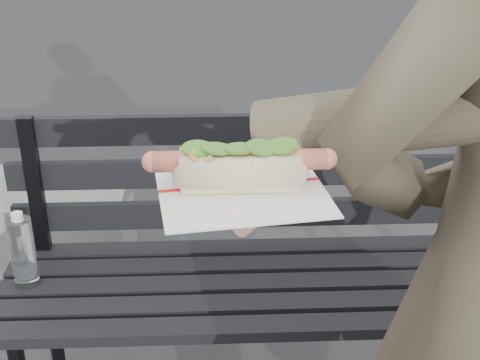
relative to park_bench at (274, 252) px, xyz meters
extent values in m
cylinder|color=black|center=(-0.65, 0.10, -0.30)|extent=(0.04, 0.04, 0.45)
cube|color=black|center=(0.02, -0.25, -0.06)|extent=(1.50, 0.07, 0.03)
cube|color=black|center=(0.02, -0.16, -0.06)|extent=(1.50, 0.07, 0.03)
cube|color=black|center=(0.02, -0.07, -0.06)|extent=(1.50, 0.07, 0.03)
cube|color=black|center=(0.02, 0.02, -0.06)|extent=(1.50, 0.07, 0.03)
cube|color=black|center=(0.02, 0.11, -0.06)|extent=(1.50, 0.07, 0.03)
cube|color=black|center=(-0.65, 0.12, 0.15)|extent=(0.04, 0.03, 0.42)
cube|color=black|center=(0.02, 0.14, 0.05)|extent=(1.50, 0.02, 0.08)
cube|color=black|center=(0.02, 0.14, 0.18)|extent=(1.50, 0.02, 0.08)
cube|color=black|center=(0.02, 0.14, 0.31)|extent=(1.50, 0.02, 0.08)
cylinder|color=white|center=(-0.66, -0.06, 0.05)|extent=(0.06, 0.06, 0.19)
cylinder|color=white|center=(-0.66, -0.06, 0.16)|extent=(0.03, 0.03, 0.02)
cylinder|color=#4C4433|center=(0.14, -0.75, 0.68)|extent=(0.51, 0.23, 0.19)
cylinder|color=#D8A384|center=(-0.09, -0.84, 0.61)|extent=(0.09, 0.08, 0.07)
ellipsoid|color=#D8A384|center=(-0.13, -0.85, 0.61)|extent=(0.10, 0.12, 0.03)
cylinder|color=#D8A384|center=(-0.18, -0.88, 0.61)|extent=(0.05, 0.02, 0.02)
cylinder|color=#D8A384|center=(-0.18, -0.86, 0.61)|extent=(0.05, 0.02, 0.02)
cylinder|color=#D8A384|center=(-0.18, -0.84, 0.61)|extent=(0.05, 0.02, 0.02)
cylinder|color=#D8A384|center=(-0.18, -0.82, 0.61)|extent=(0.05, 0.02, 0.02)
cylinder|color=#D8A384|center=(-0.12, -0.90, 0.61)|extent=(0.04, 0.05, 0.02)
cube|color=white|center=(-0.13, -0.85, 0.62)|extent=(0.21, 0.21, 0.00)
cube|color=#B21E1E|center=(-0.13, -0.85, 0.62)|extent=(0.19, 0.03, 0.00)
cylinder|color=#D66C52|center=(-0.13, -0.85, 0.66)|extent=(0.20, 0.02, 0.02)
sphere|color=#D66C52|center=(-0.23, -0.85, 0.66)|extent=(0.03, 0.02, 0.02)
sphere|color=#D66C52|center=(-0.03, -0.85, 0.66)|extent=(0.02, 0.02, 0.02)
sphere|color=#9E6B2D|center=(-0.13, -0.84, 0.67)|extent=(0.01, 0.01, 0.01)
sphere|color=#9E6B2D|center=(-0.08, -0.82, 0.66)|extent=(0.01, 0.01, 0.01)
sphere|color=#9E6B2D|center=(-0.18, -0.86, 0.67)|extent=(0.01, 0.01, 0.01)
sphere|color=#9E6B2D|center=(-0.08, -0.83, 0.66)|extent=(0.01, 0.01, 0.01)
sphere|color=#9E6B2D|center=(-0.09, -0.84, 0.66)|extent=(0.01, 0.01, 0.01)
sphere|color=#9E6B2D|center=(-0.12, -0.87, 0.66)|extent=(0.01, 0.01, 0.01)
sphere|color=#9E6B2D|center=(-0.18, -0.84, 0.66)|extent=(0.01, 0.01, 0.01)
sphere|color=#9E6B2D|center=(-0.15, -0.85, 0.66)|extent=(0.01, 0.01, 0.01)
sphere|color=#9E6B2D|center=(-0.12, -0.83, 0.66)|extent=(0.01, 0.01, 0.01)
sphere|color=#9E6B2D|center=(-0.14, -0.84, 0.66)|extent=(0.01, 0.01, 0.01)
sphere|color=#9E6B2D|center=(-0.10, -0.85, 0.66)|extent=(0.01, 0.01, 0.01)
sphere|color=#9E6B2D|center=(-0.16, -0.84, 0.67)|extent=(0.01, 0.01, 0.01)
sphere|color=#9E6B2D|center=(-0.15, -0.84, 0.66)|extent=(0.01, 0.01, 0.01)
sphere|color=#9E6B2D|center=(-0.18, -0.85, 0.67)|extent=(0.01, 0.01, 0.01)
sphere|color=#9E6B2D|center=(-0.17, -0.86, 0.66)|extent=(0.01, 0.01, 0.01)
sphere|color=#9E6B2D|center=(-0.11, -0.85, 0.66)|extent=(0.01, 0.01, 0.01)
sphere|color=#9E6B2D|center=(-0.18, -0.86, 0.67)|extent=(0.01, 0.01, 0.01)
sphere|color=#9E6B2D|center=(-0.10, -0.84, 0.67)|extent=(0.01, 0.01, 0.01)
sphere|color=#9E6B2D|center=(-0.12, -0.84, 0.66)|extent=(0.01, 0.01, 0.01)
sphere|color=#9E6B2D|center=(-0.10, -0.83, 0.66)|extent=(0.01, 0.01, 0.01)
sphere|color=#9E6B2D|center=(-0.08, -0.84, 0.66)|extent=(0.01, 0.01, 0.01)
sphere|color=#9E6B2D|center=(-0.16, -0.86, 0.67)|extent=(0.01, 0.01, 0.01)
sphere|color=#9E6B2D|center=(-0.12, -0.83, 0.67)|extent=(0.01, 0.01, 0.01)
sphere|color=#9E6B2D|center=(-0.10, -0.83, 0.66)|extent=(0.01, 0.01, 0.01)
sphere|color=#9E6B2D|center=(-0.18, -0.85, 0.66)|extent=(0.01, 0.01, 0.01)
sphere|color=#9E6B2D|center=(-0.08, -0.83, 0.66)|extent=(0.01, 0.01, 0.01)
cylinder|color=#478925|center=(-0.18, -0.84, 0.67)|extent=(0.04, 0.04, 0.01)
cylinder|color=#478925|center=(-0.16, -0.85, 0.67)|extent=(0.04, 0.04, 0.01)
cylinder|color=#478925|center=(-0.13, -0.85, 0.67)|extent=(0.04, 0.04, 0.01)
cylinder|color=#478925|center=(-0.11, -0.85, 0.67)|extent=(0.04, 0.04, 0.01)
cylinder|color=#478925|center=(-0.08, -0.84, 0.67)|extent=(0.04, 0.04, 0.01)
cube|color=brown|center=(-1.13, 1.44, -0.52)|extent=(0.05, 0.05, 0.00)
cube|color=brown|center=(0.77, 1.11, -0.52)|extent=(0.06, 0.08, 0.00)
camera|label=1|loc=(-0.16, -1.54, 0.97)|focal=50.00mm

